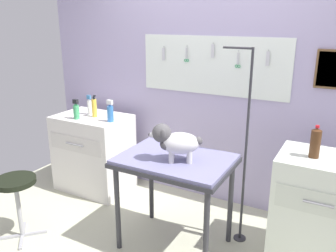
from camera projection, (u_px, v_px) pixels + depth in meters
rear_wall_panel at (210, 94)px, 3.59m from camera, size 4.00×0.09×2.30m
grooming_table at (175, 167)px, 2.85m from camera, size 0.92×0.66×0.82m
grooming_arm at (244, 157)px, 2.91m from camera, size 0.30×0.11×1.70m
dog at (175, 141)px, 2.71m from camera, size 0.41×0.30×0.30m
counter_left at (94, 152)px, 3.98m from camera, size 0.80×0.58×0.87m
cabinet_right at (319, 211)px, 2.74m from camera, size 0.68×0.54×0.91m
stool at (16, 189)px, 3.03m from camera, size 0.35×0.35×0.58m
shampoo_bottle at (89, 106)px, 3.88m from camera, size 0.05×0.05×0.22m
conditioner_bottle at (110, 112)px, 3.61m from camera, size 0.07×0.07×0.23m
spray_bottle_tall at (76, 111)px, 3.71m from camera, size 0.06×0.06×0.21m
detangler_spray at (94, 108)px, 3.78m from camera, size 0.06×0.05×0.24m
soda_bottle at (315, 143)px, 2.58m from camera, size 0.08×0.08×0.25m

